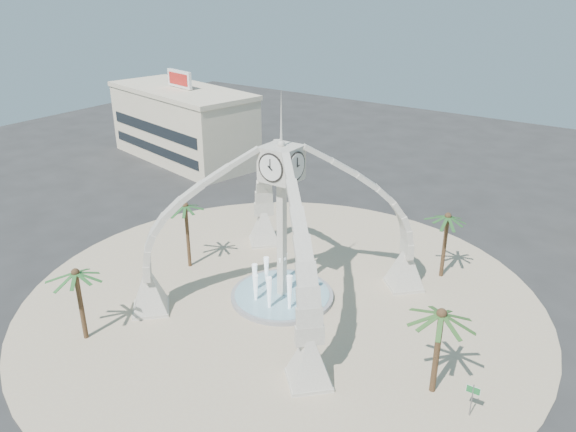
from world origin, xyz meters
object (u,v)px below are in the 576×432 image
Objects in this scene: palm_east at (442,315)px; palm_west at (185,206)px; palm_north at (448,217)px; clock_tower at (282,222)px; palm_south at (76,274)px; fountain at (282,295)px; street_sign at (473,394)px.

palm_west is at bearing 172.28° from palm_east.
palm_north is (18.50, 10.77, -0.19)m from palm_west.
clock_tower is 2.92× the size of palm_north.
palm_west is (-9.57, -0.33, -0.88)m from clock_tower.
palm_west is (-23.23, 3.15, 0.16)m from palm_east.
palm_west reaches higher than palm_north.
palm_south is (-8.13, -12.08, -1.37)m from clock_tower.
palm_west is at bearing -178.01° from clock_tower.
clock_tower reaches higher than palm_east.
palm_east is 14.70m from palm_north.
palm_west is at bearing -149.80° from palm_north.
clock_tower reaches higher than palm_west.
palm_east reaches higher than palm_north.
palm_north reaches higher than fountain.
clock_tower is 9.62m from palm_west.
clock_tower is 14.63m from palm_south.
palm_east is at bearing -14.31° from clock_tower.
palm_north is at bearing 30.20° from palm_west.
palm_west is (-9.57, -0.33, 5.32)m from fountain.
palm_south is at bearing -123.94° from clock_tower.
palm_west is at bearing -178.01° from fountain.
palm_south is (-21.79, -8.60, -0.33)m from palm_east.
fountain is 1.28× the size of palm_east.
palm_east is 0.99× the size of palm_west.
palm_east is 1.02× the size of palm_north.
clock_tower reaches higher than fountain.
fountain is 15.01m from palm_east.
palm_west is 1.03× the size of palm_north.
palm_west is at bearing 96.98° from palm_south.
palm_north is at bearing 49.45° from clock_tower.
clock_tower is 8.06× the size of street_sign.
clock_tower reaches higher than street_sign.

